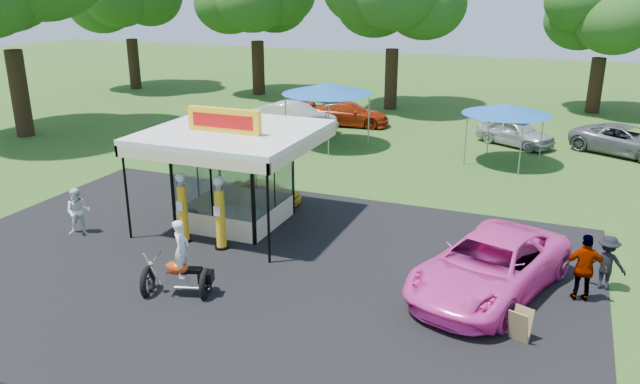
# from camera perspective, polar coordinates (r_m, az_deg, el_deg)

# --- Properties ---
(ground) EXTENTS (120.00, 120.00, 0.00)m
(ground) POSITION_cam_1_polar(r_m,az_deg,el_deg) (17.34, -9.92, -9.39)
(ground) COLOR #2C531A
(ground) RESTS_ON ground
(asphalt_apron) EXTENTS (20.00, 14.00, 0.04)m
(asphalt_apron) POSITION_cam_1_polar(r_m,az_deg,el_deg) (18.86, -6.74, -6.74)
(asphalt_apron) COLOR black
(asphalt_apron) RESTS_ON ground
(gas_station_kiosk) EXTENTS (5.40, 5.40, 4.18)m
(gas_station_kiosk) POSITION_cam_1_polar(r_m,az_deg,el_deg) (21.58, -7.82, 1.57)
(gas_station_kiosk) COLOR white
(gas_station_kiosk) RESTS_ON ground
(gas_pump_left) EXTENTS (0.44, 0.44, 2.37)m
(gas_pump_left) POSITION_cam_1_polar(r_m,az_deg,el_deg) (20.47, -12.43, -1.57)
(gas_pump_left) COLOR black
(gas_pump_left) RESTS_ON ground
(gas_pump_right) EXTENTS (0.46, 0.46, 2.44)m
(gas_pump_right) POSITION_cam_1_polar(r_m,az_deg,el_deg) (19.71, -9.12, -2.06)
(gas_pump_right) COLOR black
(gas_pump_right) RESTS_ON ground
(motorcycle) EXTENTS (2.00, 1.38, 2.27)m
(motorcycle) POSITION_cam_1_polar(r_m,az_deg,el_deg) (17.16, -12.67, -6.59)
(motorcycle) COLOR black
(motorcycle) RESTS_ON ground
(spare_tires) EXTENTS (0.89, 0.81, 0.72)m
(spare_tires) POSITION_cam_1_polar(r_m,az_deg,el_deg) (21.78, -11.72, -2.48)
(spare_tires) COLOR black
(spare_tires) RESTS_ON ground
(a_frame_sign) EXTENTS (0.51, 0.56, 0.84)m
(a_frame_sign) POSITION_cam_1_polar(r_m,az_deg,el_deg) (15.66, 17.83, -11.56)
(a_frame_sign) COLOR #593819
(a_frame_sign) RESTS_ON ground
(kiosk_car) EXTENTS (2.82, 1.13, 0.96)m
(kiosk_car) POSITION_cam_1_polar(r_m,az_deg,el_deg) (23.82, -5.08, 0.04)
(kiosk_car) COLOR yellow
(kiosk_car) RESTS_ON ground
(pink_sedan) EXTENTS (4.34, 6.35, 1.61)m
(pink_sedan) POSITION_cam_1_polar(r_m,az_deg,el_deg) (17.52, 15.23, -6.54)
(pink_sedan) COLOR #FF45BC
(pink_sedan) RESTS_ON ground
(spectator_west) EXTENTS (0.99, 0.93, 1.61)m
(spectator_west) POSITION_cam_1_polar(r_m,az_deg,el_deg) (22.25, -21.24, -1.69)
(spectator_west) COLOR white
(spectator_west) RESTS_ON ground
(spectator_east_a) EXTENTS (1.07, 0.67, 1.59)m
(spectator_east_a) POSITION_cam_1_polar(r_m,az_deg,el_deg) (18.81, 24.73, -5.92)
(spectator_east_a) COLOR black
(spectator_east_a) RESTS_ON ground
(spectator_east_b) EXTENTS (1.18, 0.65, 1.90)m
(spectator_east_b) POSITION_cam_1_polar(r_m,az_deg,el_deg) (17.84, 23.04, -6.46)
(spectator_east_b) COLOR gray
(spectator_east_b) RESTS_ON ground
(bg_car_a) EXTENTS (5.01, 2.21, 1.60)m
(bg_car_a) POSITION_cam_1_polar(r_m,az_deg,el_deg) (35.37, -2.40, 6.85)
(bg_car_a) COLOR silver
(bg_car_a) RESTS_ON ground
(bg_car_b) EXTENTS (4.97, 2.49, 1.38)m
(bg_car_b) POSITION_cam_1_polar(r_m,az_deg,el_deg) (36.85, 2.61, 7.16)
(bg_car_b) COLOR #A22A0C
(bg_car_b) RESTS_ON ground
(bg_car_c) EXTENTS (4.34, 3.37, 1.38)m
(bg_car_c) POSITION_cam_1_polar(r_m,az_deg,el_deg) (33.74, 17.42, 5.23)
(bg_car_c) COLOR #A4A4A8
(bg_car_c) RESTS_ON ground
(bg_car_d) EXTENTS (5.64, 4.43, 1.43)m
(bg_car_d) POSITION_cam_1_polar(r_m,az_deg,el_deg) (33.88, 26.20, 4.24)
(bg_car_d) COLOR #5D5E60
(bg_car_d) RESTS_ON ground
(tent_west) EXTENTS (4.62, 4.62, 3.23)m
(tent_west) POSITION_cam_1_polar(r_m,az_deg,el_deg) (31.79, 0.68, 9.40)
(tent_west) COLOR gray
(tent_west) RESTS_ON ground
(tent_east) EXTENTS (4.01, 4.01, 2.80)m
(tent_east) POSITION_cam_1_polar(r_m,az_deg,el_deg) (29.78, 16.70, 7.22)
(tent_east) COLOR gray
(tent_east) RESTS_ON ground
(oak_far_d) EXTENTS (8.15, 8.15, 9.70)m
(oak_far_d) POSITION_cam_1_polar(r_m,az_deg,el_deg) (43.58, 24.67, 14.63)
(oak_far_d) COLOR black
(oak_far_d) RESTS_ON ground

